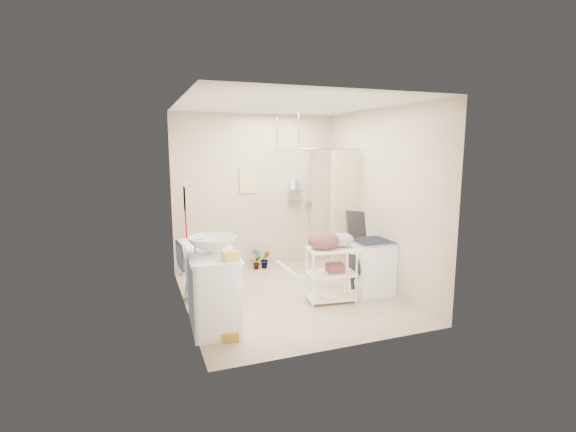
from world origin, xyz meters
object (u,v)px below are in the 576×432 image
object	(u,v)px
toilet	(209,268)
laundry_rack	(331,269)
vanity	(213,290)
washing_machine	(371,267)

from	to	relation	value
toilet	laundry_rack	world-z (taller)	laundry_rack
vanity	toilet	distance (m)	0.96
washing_machine	vanity	bearing A→B (deg)	-170.47
vanity	laundry_rack	xyz separation A→B (m)	(1.62, 0.23, 0.01)
vanity	toilet	xyz separation A→B (m)	(0.12, 0.95, -0.02)
toilet	laundry_rack	bearing A→B (deg)	-120.77
vanity	washing_machine	world-z (taller)	vanity
vanity	toilet	size ratio (longest dim) A/B	1.19
laundry_rack	washing_machine	bearing A→B (deg)	16.38
toilet	washing_machine	world-z (taller)	toilet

